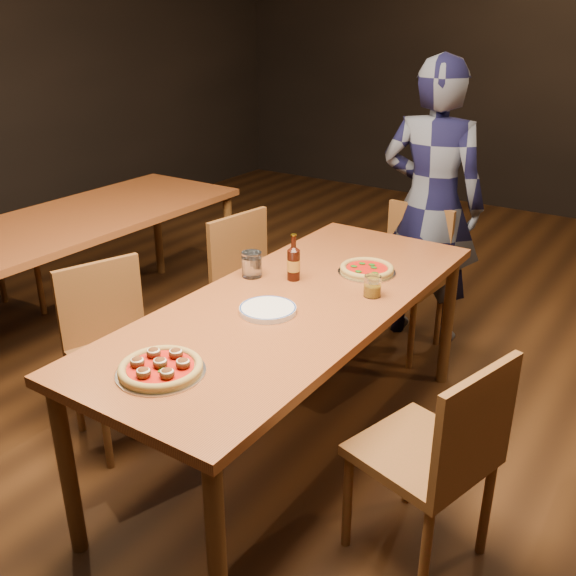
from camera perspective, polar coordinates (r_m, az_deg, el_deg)
The scene contains 15 objects.
ground at distance 3.03m, azimuth 0.54°, elevation -14.05°, with size 9.00×9.00×0.00m, color black.
room_shell at distance 2.41m, azimuth 0.72°, elevation 23.68°, with size 9.00×9.00×9.00m.
table_main at distance 2.68m, azimuth 0.60°, elevation -2.43°, with size 0.80×2.00×0.75m.
table_left at distance 3.98m, azimuth -17.89°, elevation 5.19°, with size 0.80×2.00×0.75m.
chair_main_nw at distance 2.98m, azimuth -14.58°, elevation -5.80°, with size 0.40×0.40×0.85m, color brown, non-canonical shape.
chair_main_sw at distance 3.44m, azimuth -2.08°, elevation -0.62°, with size 0.42×0.42×0.89m, color brown, non-canonical shape.
chair_main_e at distance 2.34m, azimuth 11.80°, elevation -14.01°, with size 0.41×0.41×0.88m, color brown, non-canonical shape.
chair_end at distance 3.72m, azimuth 10.04°, elevation 0.74°, with size 0.41×0.41×0.87m, color brown, non-canonical shape.
pizza_meatball at distance 2.16m, azimuth -11.26°, elevation -6.94°, with size 0.30×0.30×0.05m.
pizza_margherita at distance 2.94m, azimuth 7.02°, elevation 1.67°, with size 0.26×0.26×0.03m.
plate_stack at distance 2.53m, azimuth -1.81°, elevation -1.94°, with size 0.23×0.23×0.02m, color white.
beer_bottle at distance 2.82m, azimuth 0.50°, elevation 2.15°, with size 0.06×0.06×0.21m.
water_glass at distance 2.86m, azimuth -3.24°, elevation 2.12°, with size 0.09×0.09×0.11m, color white.
amber_glass at distance 2.68m, azimuth 7.52°, elevation 0.16°, with size 0.07×0.07×0.09m, color #A47412.
diner at distance 3.79m, azimuth 12.62°, elevation 7.25°, with size 0.60×0.40×1.65m, color black.
Camera 1 is at (1.32, -2.02, 1.84)m, focal length 40.00 mm.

